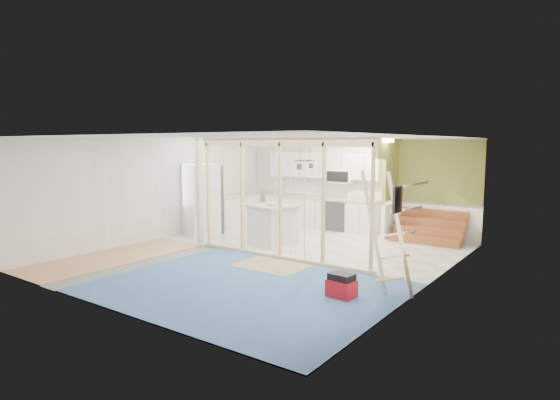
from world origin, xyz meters
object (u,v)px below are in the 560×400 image
Objects in this scene: ladder at (390,234)px; toolbox at (342,286)px; island at (273,225)px; fridge at (200,200)px.

toolbox is at bearing -152.93° from ladder.
ladder reaches higher than island.
island is 2.63× the size of toolbox.
fridge is at bearing 161.22° from toolbox.
fridge reaches higher than island.
ladder reaches higher than fridge.
fridge is at bearing -165.26° from island.
fridge reaches higher than toolbox.
toolbox is (5.63, -2.46, -0.77)m from fridge.
fridge is 2.39m from island.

